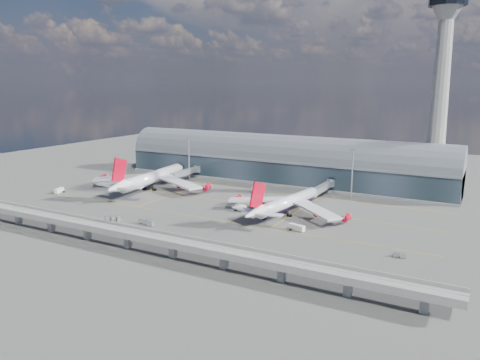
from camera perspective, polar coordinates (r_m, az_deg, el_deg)
The scene contains 20 objects.
ground at distance 215.83m, azimuth -3.63°, elevation -3.85°, with size 500.00×500.00×0.00m, color #474744.
taxi_lines at distance 234.13m, azimuth -0.73°, elevation -2.58°, with size 200.00×80.12×0.01m.
terminal at distance 280.70m, azimuth 4.90°, elevation 2.16°, with size 200.00×30.00×28.00m.
control_tower at distance 259.64m, azimuth 23.18°, elevation 9.43°, with size 19.00×19.00×103.00m.
guideway at distance 172.49m, azimuth -13.54°, elevation -6.38°, with size 220.00×8.50×7.20m.
floodlight_mast_left at distance 284.89m, azimuth -6.24°, elevation 2.74°, with size 3.00×0.70×25.70m.
floodlight_mast_right at distance 242.46m, azimuth 13.52°, elevation 0.89°, with size 3.00×0.70×25.70m.
airliner_left at distance 262.71m, azimuth -10.89°, elevation 0.24°, with size 70.58×74.22×22.61m.
airliner_right at distance 210.37m, azimuth 5.66°, elevation -2.86°, with size 59.38×62.11×19.72m.
jet_bridge_left at distance 284.92m, azimuth -6.45°, elevation 1.01°, with size 4.40×28.00×7.25m.
jet_bridge_right at distance 244.47m, azimuth 10.07°, elevation -0.90°, with size 4.40×32.00×7.25m.
service_truck_0 at distance 268.80m, azimuth -21.21°, elevation -1.20°, with size 3.95×6.85×2.70m.
service_truck_1 at distance 215.66m, azimuth 0.08°, elevation -3.42°, with size 5.78×4.17×3.05m.
service_truck_2 at distance 189.16m, azimuth 6.94°, elevation -5.78°, with size 7.23×3.80×2.52m.
service_truck_3 at distance 209.82m, azimuth 2.69°, elevation -3.86°, with size 3.45×6.56×3.02m.
service_truck_4 at distance 252.00m, azimuth 2.05°, elevation -1.16°, with size 3.74×6.13×3.31m.
service_truck_5 at distance 276.23m, azimuth -7.65°, elevation -0.13°, with size 6.41×5.60×3.00m.
cargo_train_0 at distance 208.72m, azimuth -15.27°, elevation -4.56°, with size 7.44×4.50×1.67m.
cargo_train_1 at distance 199.73m, azimuth -11.37°, elevation -5.06°, with size 8.85×3.91×1.94m.
cargo_train_2 at distance 169.30m, azimuth 18.89°, elevation -8.67°, with size 4.61×2.39×1.50m.
Camera 1 is at (111.89, -175.16, 58.16)m, focal length 35.00 mm.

